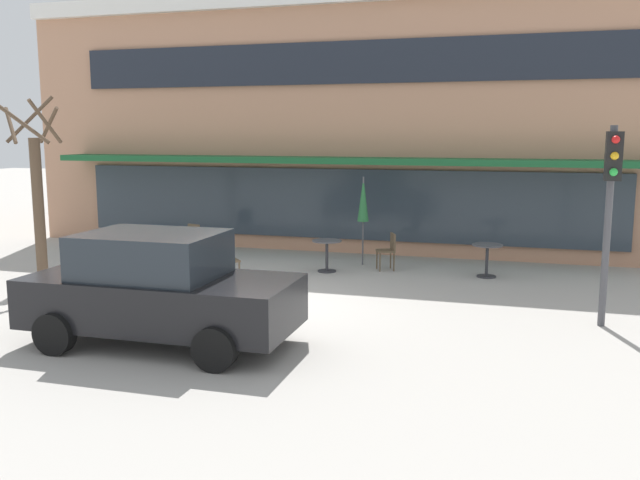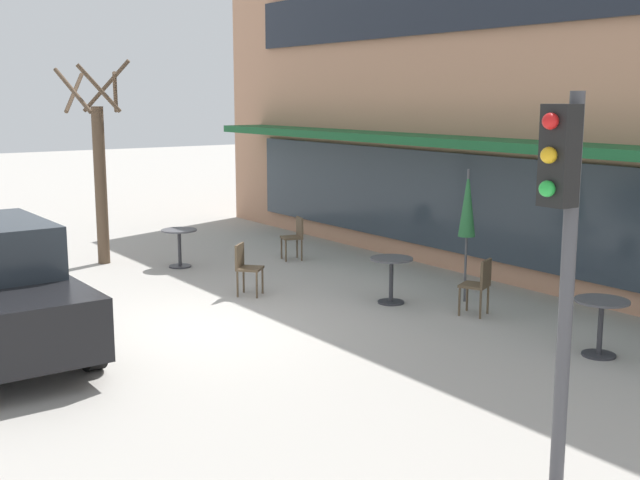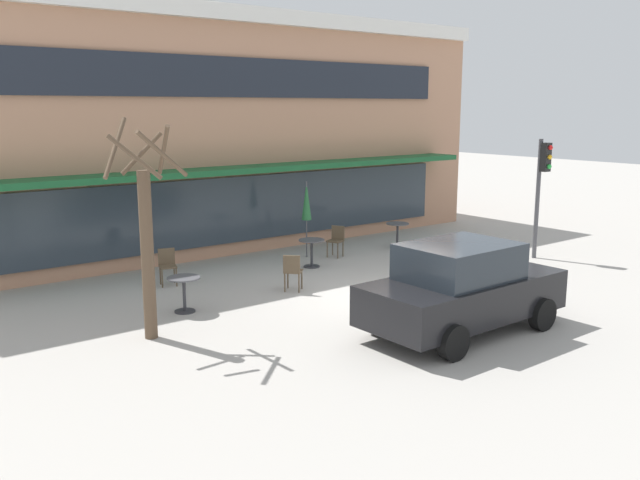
# 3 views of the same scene
# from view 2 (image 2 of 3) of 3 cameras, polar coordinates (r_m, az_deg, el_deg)

# --- Properties ---
(ground_plane) EXTENTS (80.00, 80.00, 0.00)m
(ground_plane) POSITION_cam_2_polar(r_m,az_deg,el_deg) (11.90, -9.23, -6.34)
(ground_plane) COLOR #ADA8A0
(building_facade) EXTENTS (18.69, 9.10, 7.07)m
(building_facade) POSITION_cam_2_polar(r_m,az_deg,el_deg) (18.11, 20.54, 10.10)
(building_facade) COLOR tan
(building_facade) RESTS_ON ground
(cafe_table_near_wall) EXTENTS (0.70, 0.70, 0.76)m
(cafe_table_near_wall) POSITION_cam_2_polar(r_m,az_deg,el_deg) (11.10, 19.35, -5.25)
(cafe_table_near_wall) COLOR #333338
(cafe_table_near_wall) RESTS_ON ground
(cafe_table_streetside) EXTENTS (0.70, 0.70, 0.76)m
(cafe_table_streetside) POSITION_cam_2_polar(r_m,az_deg,el_deg) (16.15, -9.97, -0.11)
(cafe_table_streetside) COLOR #333338
(cafe_table_streetside) RESTS_ON ground
(cafe_table_by_tree) EXTENTS (0.70, 0.70, 0.76)m
(cafe_table_by_tree) POSITION_cam_2_polar(r_m,az_deg,el_deg) (13.18, 5.09, -2.31)
(cafe_table_by_tree) COLOR #333338
(cafe_table_by_tree) RESTS_ON ground
(patio_umbrella_green_folded) EXTENTS (0.28, 0.28, 2.20)m
(patio_umbrella_green_folded) POSITION_cam_2_polar(r_m,az_deg,el_deg) (13.25, 10.45, 2.51)
(patio_umbrella_green_folded) COLOR #4C4C51
(patio_umbrella_green_folded) RESTS_ON ground
(cafe_chair_0) EXTENTS (0.50, 0.50, 0.89)m
(cafe_chair_0) POSITION_cam_2_polar(r_m,az_deg,el_deg) (16.65, -1.79, 0.38)
(cafe_chair_0) COLOR brown
(cafe_chair_0) RESTS_ON ground
(cafe_chair_1) EXTENTS (0.53, 0.53, 0.89)m
(cafe_chair_1) POSITION_cam_2_polar(r_m,az_deg,el_deg) (12.63, 11.24, -2.98)
(cafe_chair_1) COLOR brown
(cafe_chair_1) RESTS_ON ground
(cafe_chair_2) EXTENTS (0.57, 0.57, 0.89)m
(cafe_chair_2) POSITION_cam_2_polar(r_m,az_deg,el_deg) (13.71, -5.32, -1.79)
(cafe_chair_2) COLOR brown
(cafe_chair_2) RESTS_ON ground
(street_tree) EXTENTS (1.45, 1.46, 4.10)m
(street_tree) POSITION_cam_2_polar(r_m,az_deg,el_deg) (16.70, -15.42, 4.87)
(street_tree) COLOR brown
(street_tree) RESTS_ON ground
(traffic_light_pole) EXTENTS (0.26, 0.43, 3.40)m
(traffic_light_pole) POSITION_cam_2_polar(r_m,az_deg,el_deg) (6.69, 16.85, 0.61)
(traffic_light_pole) COLOR #47474C
(traffic_light_pole) RESTS_ON ground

